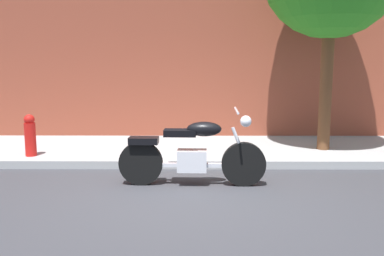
{
  "coord_description": "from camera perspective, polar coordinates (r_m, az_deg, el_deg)",
  "views": [
    {
      "loc": [
        0.11,
        -5.83,
        1.9
      ],
      "look_at": [
        0.07,
        0.53,
        0.88
      ],
      "focal_mm": 40.53,
      "sensor_mm": 36.0,
      "label": 1
    }
  ],
  "objects": [
    {
      "name": "fire_hydrant",
      "position": [
        8.42,
        -20.5,
        -1.34
      ],
      "size": [
        0.2,
        0.2,
        0.91
      ],
      "color": "red",
      "rests_on": "ground"
    },
    {
      "name": "motorcycle",
      "position": [
        6.52,
        -0.02,
        -3.48
      ],
      "size": [
        2.22,
        0.7,
        1.16
      ],
      "color": "black",
      "rests_on": "ground"
    },
    {
      "name": "sidewalk",
      "position": [
        8.78,
        -0.37,
        -2.92
      ],
      "size": [
        22.34,
        2.55,
        0.14
      ],
      "primitive_type": "cube",
      "color": "#A2A2A2",
      "rests_on": "ground"
    },
    {
      "name": "ground_plane",
      "position": [
        6.13,
        -0.69,
        -8.94
      ],
      "size": [
        60.0,
        60.0,
        0.0
      ],
      "primitive_type": "plane",
      "color": "#38383D"
    }
  ]
}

